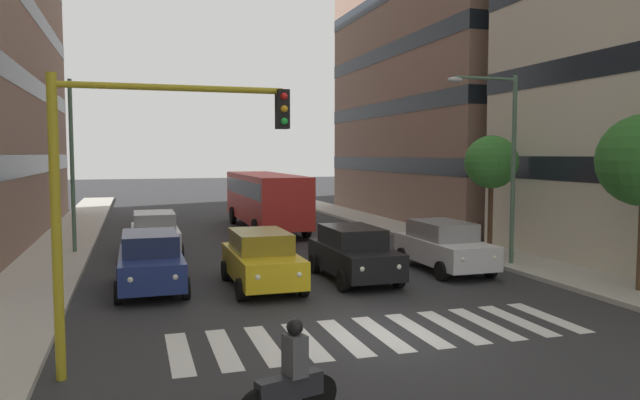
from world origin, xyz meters
TOP-DOWN VIEW (x-y plane):
  - ground_plane at (0.00, 0.00)m, footprint 180.00×180.00m
  - crosswalk_markings at (0.00, 0.00)m, footprint 9.45×2.80m
  - car_0 at (-4.98, -6.13)m, footprint 2.02×4.44m
  - car_1 at (-1.44, -5.64)m, footprint 2.02×4.44m
  - car_2 at (1.64, -5.45)m, footprint 2.02×4.44m
  - car_3 at (4.88, -6.11)m, footprint 2.02×4.44m
  - car_row2_0 at (4.55, -12.57)m, footprint 2.02×4.44m
  - bus_behind_traffic at (-1.44, -19.16)m, footprint 2.78×10.50m
  - motorcycle_with_rider at (3.08, 3.65)m, footprint 1.66×0.57m
  - traffic_light_gantry at (5.40, 0.83)m, footprint 4.35×0.36m
  - street_lamp_left at (-7.19, -5.98)m, footprint 2.77×0.28m
  - street_lamp_right at (7.22, -13.46)m, footprint 2.66×0.28m
  - street_tree_1 at (-8.10, -8.03)m, footprint 2.08×2.08m

SIDE VIEW (x-z plane):
  - ground_plane at x=0.00m, z-range 0.00..0.00m
  - crosswalk_markings at x=0.00m, z-range 0.00..0.01m
  - motorcycle_with_rider at x=3.08m, z-range -0.14..1.43m
  - car_0 at x=-4.98m, z-range 0.03..1.75m
  - car_1 at x=-1.44m, z-range 0.03..1.75m
  - car_2 at x=1.64m, z-range 0.03..1.75m
  - car_3 at x=4.88m, z-range 0.03..1.75m
  - car_row2_0 at x=4.55m, z-range 0.03..1.75m
  - bus_behind_traffic at x=-1.44m, z-range 0.36..3.36m
  - traffic_light_gantry at x=5.40m, z-range 0.95..6.45m
  - street_tree_1 at x=-8.10m, z-range 1.41..6.07m
  - street_lamp_left at x=-7.19m, z-range 0.92..7.62m
  - street_lamp_right at x=7.22m, z-range 0.91..7.81m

